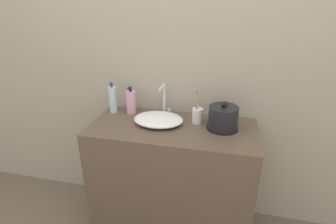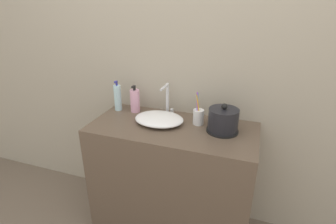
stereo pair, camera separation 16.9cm
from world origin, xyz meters
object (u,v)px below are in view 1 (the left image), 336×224
(faucet, at_px, (164,98))
(toothbrush_cup, at_px, (197,115))
(electric_kettle, at_px, (223,119))
(shampoo_bottle, at_px, (131,102))
(lotion_bottle, at_px, (113,100))

(faucet, height_order, toothbrush_cup, faucet)
(electric_kettle, distance_m, shampoo_bottle, 0.67)
(toothbrush_cup, height_order, shampoo_bottle, toothbrush_cup)
(faucet, relative_size, shampoo_bottle, 1.13)
(electric_kettle, height_order, lotion_bottle, lotion_bottle)
(lotion_bottle, xyz_separation_m, shampoo_bottle, (0.13, 0.01, -0.01))
(electric_kettle, bearing_deg, faucet, 161.77)
(faucet, height_order, shampoo_bottle, faucet)
(faucet, distance_m, lotion_bottle, 0.38)
(toothbrush_cup, relative_size, lotion_bottle, 0.98)
(toothbrush_cup, bearing_deg, electric_kettle, -17.95)
(faucet, relative_size, toothbrush_cup, 1.03)
(lotion_bottle, bearing_deg, toothbrush_cup, -3.95)
(electric_kettle, distance_m, toothbrush_cup, 0.18)
(faucet, distance_m, toothbrush_cup, 0.27)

